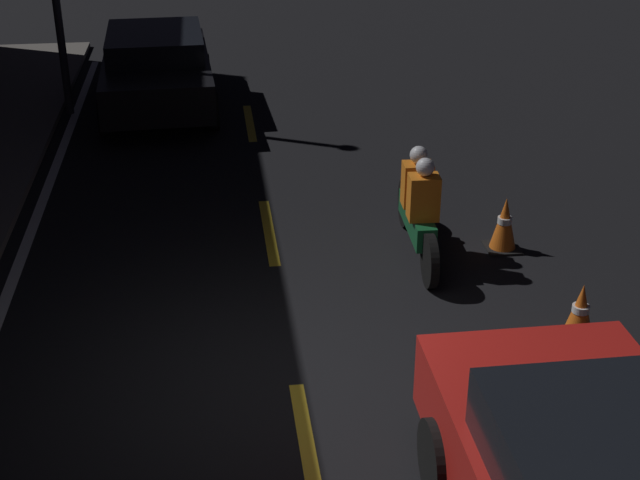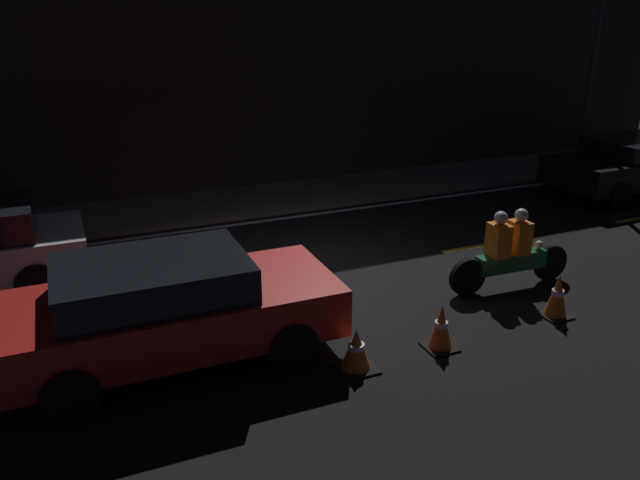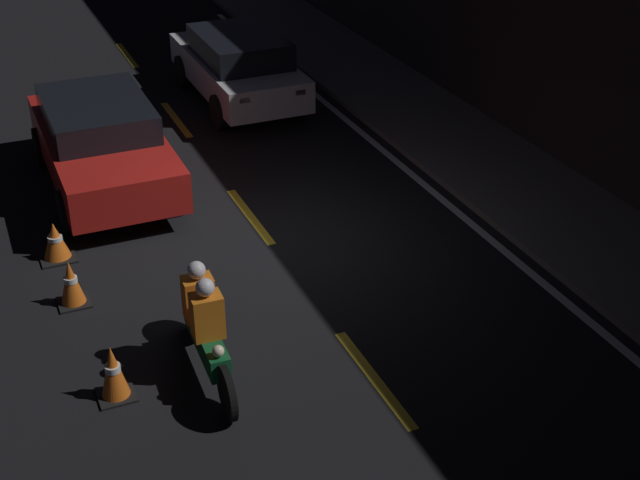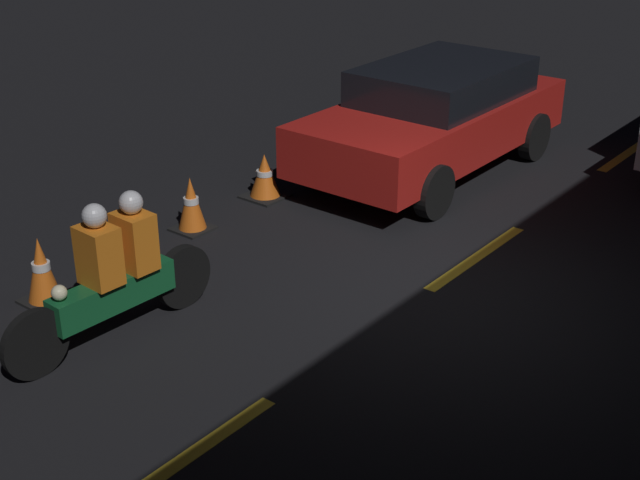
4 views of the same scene
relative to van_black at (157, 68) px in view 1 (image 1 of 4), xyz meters
name	(u,v)px [view 1 (image 1 of 4)]	position (x,y,z in m)	size (l,w,h in m)	color
ground_plane	(296,385)	(-9.05, -1.61, -0.77)	(56.00, 56.00, 0.00)	black
lane_dash_c	(308,451)	(-10.05, -1.61, -0.76)	(2.00, 0.14, 0.01)	gold
lane_dash_d	(269,231)	(-5.55, -1.61, -0.76)	(2.00, 0.14, 0.01)	gold
lane_dash_e	(250,123)	(-1.05, -1.61, -0.76)	(2.00, 0.14, 0.01)	gold
van_black	(157,68)	(0.00, 0.00, 0.00)	(4.28, 2.15, 1.40)	black
motorcycle	(419,208)	(-6.48, -3.39, -0.11)	(2.32, 0.39, 1.39)	black
traffic_cone_near	(637,390)	(-9.92, -4.65, -0.48)	(0.51, 0.51, 0.59)	black
traffic_cone_mid	(580,313)	(-8.60, -4.64, -0.44)	(0.43, 0.43, 0.66)	black
traffic_cone_far	(504,224)	(-6.44, -4.52, -0.42)	(0.43, 0.43, 0.70)	black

